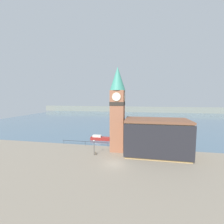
% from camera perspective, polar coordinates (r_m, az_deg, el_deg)
% --- Properties ---
extents(ground_plane, '(160.00, 160.00, 0.00)m').
position_cam_1_polar(ground_plane, '(31.82, 0.89, -19.19)').
color(ground_plane, gray).
extents(water, '(160.00, 120.00, 0.00)m').
position_cam_1_polar(water, '(99.99, 7.80, -2.16)').
color(water, slate).
rests_on(water, ground_plane).
extents(far_shoreline, '(180.00, 3.00, 5.00)m').
position_cam_1_polar(far_shoreline, '(139.48, 8.65, 1.03)').
color(far_shoreline, gray).
rests_on(far_shoreline, water).
extents(pier_railing, '(13.61, 0.08, 1.09)m').
position_cam_1_polar(pier_railing, '(43.30, -10.16, -11.10)').
color(pier_railing, '#232328').
rests_on(pier_railing, ground_plane).
extents(clock_tower, '(3.79, 3.79, 20.67)m').
position_cam_1_polar(clock_tower, '(36.77, 2.11, 1.93)').
color(clock_tower, '#935B42').
rests_on(clock_tower, ground_plane).
extents(pier_building, '(14.31, 7.69, 8.38)m').
position_cam_1_polar(pier_building, '(36.31, 16.50, -9.21)').
color(pier_building, tan).
rests_on(pier_building, ground_plane).
extents(boat_near, '(6.15, 1.89, 1.51)m').
position_cam_1_polar(boat_near, '(47.98, -4.64, -9.86)').
color(boat_near, maroon).
rests_on(boat_near, water).
extents(mooring_bollard_near, '(0.35, 0.35, 0.72)m').
position_cam_1_polar(mooring_bollard_near, '(36.36, -6.30, -15.31)').
color(mooring_bollard_near, brown).
rests_on(mooring_bollard_near, ground_plane).
extents(lamp_post, '(0.32, 0.32, 3.57)m').
position_cam_1_polar(lamp_post, '(35.57, -6.85, -12.14)').
color(lamp_post, black).
rests_on(lamp_post, ground_plane).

